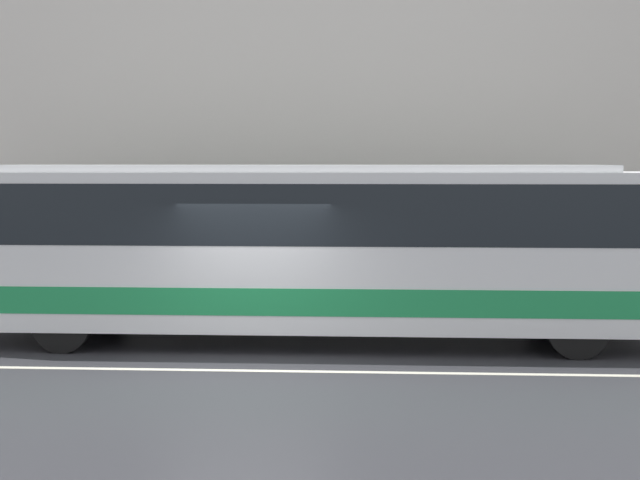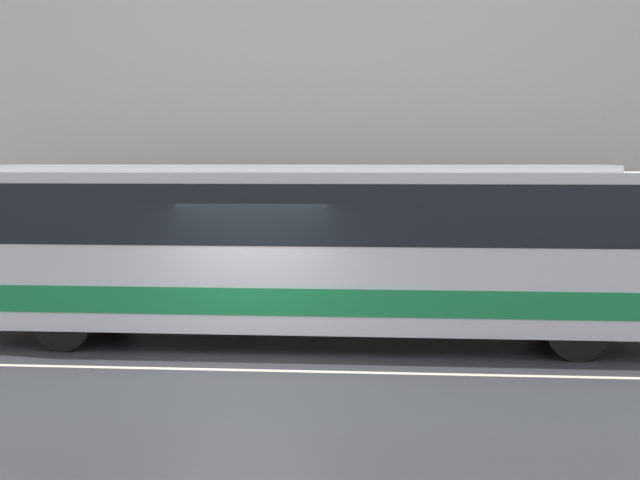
# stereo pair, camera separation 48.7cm
# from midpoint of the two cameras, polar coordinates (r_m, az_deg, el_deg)

# --- Properties ---
(ground_plane) EXTENTS (60.00, 60.00, 0.00)m
(ground_plane) POSITION_cam_midpoint_polar(r_m,az_deg,el_deg) (13.76, -4.06, -8.32)
(ground_plane) COLOR #333338
(sidewalk) EXTENTS (60.00, 2.87, 0.14)m
(sidewalk) POSITION_cam_midpoint_polar(r_m,az_deg,el_deg) (19.03, -1.47, -4.38)
(sidewalk) COLOR #A09E99
(sidewalk) RESTS_ON ground_plane
(building_facade) EXTENTS (60.00, 0.35, 13.95)m
(building_facade) POSITION_cam_midpoint_polar(r_m,az_deg,el_deg) (20.66, -1.00, 15.01)
(building_facade) COLOR silver
(building_facade) RESTS_ON ground_plane
(lane_stripe) EXTENTS (54.00, 0.14, 0.01)m
(lane_stripe) POSITION_cam_midpoint_polar(r_m,az_deg,el_deg) (13.76, -4.06, -8.30)
(lane_stripe) COLOR beige
(lane_stripe) RESTS_ON ground_plane
(transit_bus) EXTENTS (12.49, 2.59, 3.12)m
(transit_bus) POSITION_cam_midpoint_polar(r_m,az_deg,el_deg) (15.64, -0.57, -0.16)
(transit_bus) COLOR white
(transit_bus) RESTS_ON ground_plane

